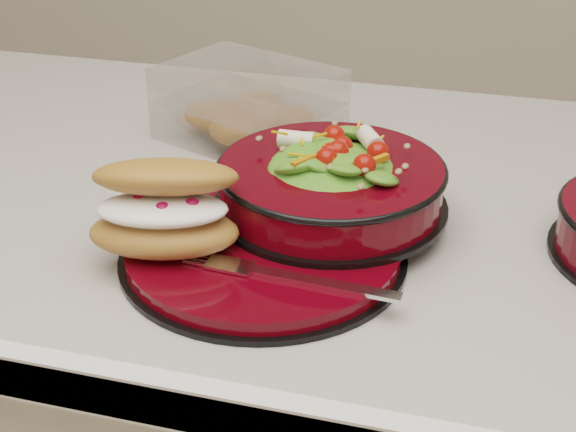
% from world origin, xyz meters
% --- Properties ---
extents(dinner_plate, '(0.28, 0.28, 0.02)m').
position_xyz_m(dinner_plate, '(0.08, -0.16, 0.91)').
color(dinner_plate, black).
rests_on(dinner_plate, island_counter).
extents(salad_bowl, '(0.25, 0.25, 0.10)m').
position_xyz_m(salad_bowl, '(0.13, -0.08, 0.96)').
color(salad_bowl, black).
rests_on(salad_bowl, dinner_plate).
extents(croissant, '(0.16, 0.12, 0.09)m').
position_xyz_m(croissant, '(-0.01, -0.20, 0.96)').
color(croissant, '#A56932').
rests_on(croissant, dinner_plate).
extents(fork, '(0.18, 0.03, 0.00)m').
position_xyz_m(fork, '(0.13, -0.22, 0.92)').
color(fork, silver).
rests_on(fork, dinner_plate).
extents(pastry_box, '(0.25, 0.22, 0.09)m').
position_xyz_m(pastry_box, '(-0.02, 0.12, 0.94)').
color(pastry_box, white).
rests_on(pastry_box, island_counter).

